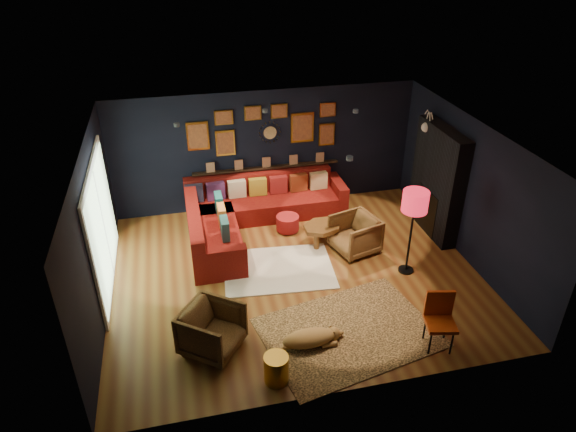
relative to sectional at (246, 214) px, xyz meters
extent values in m
plane|color=olive|center=(0.61, -1.81, -0.32)|extent=(6.50, 6.50, 0.00)
plane|color=black|center=(0.61, 0.94, 0.98)|extent=(6.50, 0.00, 6.50)
plane|color=black|center=(0.61, -4.56, 0.98)|extent=(6.50, 0.00, 6.50)
plane|color=black|center=(-2.64, -1.81, 0.98)|extent=(0.00, 5.50, 5.50)
plane|color=black|center=(3.86, -1.81, 0.98)|extent=(0.00, 5.50, 5.50)
plane|color=silver|center=(0.61, -1.81, 2.28)|extent=(6.50, 6.50, 0.00)
cube|color=maroon|center=(0.41, 0.44, -0.11)|extent=(3.20, 0.95, 0.42)
cube|color=maroon|center=(0.41, 0.80, 0.31)|extent=(3.20, 0.24, 0.46)
cube|color=maroon|center=(2.11, 0.44, 0.00)|extent=(0.22, 0.95, 0.64)
cube|color=maroon|center=(-0.71, -0.66, -0.11)|extent=(0.95, 2.20, 0.42)
cube|color=maroon|center=(-1.07, -0.66, 0.31)|extent=(0.24, 2.20, 0.46)
cube|color=maroon|center=(-0.71, -1.66, 0.00)|extent=(0.95, 0.22, 0.64)
cube|color=#2D2B48|center=(-0.99, 0.59, 0.30)|extent=(0.38, 0.14, 0.38)
cube|color=#5B2A63|center=(-0.54, 0.59, 0.30)|extent=(0.38, 0.14, 0.38)
cube|color=beige|center=(-0.09, 0.59, 0.30)|extent=(0.38, 0.14, 0.38)
cube|color=#AD8D25|center=(0.36, 0.59, 0.30)|extent=(0.38, 0.14, 0.38)
cube|color=maroon|center=(0.81, 0.59, 0.30)|extent=(0.38, 0.14, 0.38)
cube|color=maroon|center=(1.26, 0.59, 0.30)|extent=(0.38, 0.14, 0.38)
cube|color=tan|center=(1.71, 0.59, 0.30)|extent=(0.38, 0.14, 0.38)
cube|color=#1B666D|center=(-0.53, 0.04, 0.30)|extent=(0.14, 0.38, 0.38)
cube|color=orange|center=(-0.53, -0.46, 0.30)|extent=(0.14, 0.38, 0.38)
cube|color=#295C61|center=(-0.53, -0.96, 0.30)|extent=(0.14, 0.38, 0.38)
cube|color=black|center=(0.61, 0.87, 0.60)|extent=(3.20, 0.12, 0.04)
cube|color=gold|center=(-0.79, 0.91, 1.43)|extent=(0.45, 0.03, 0.60)
cube|color=#A65D2F|center=(-0.79, 0.89, 1.43)|extent=(0.38, 0.01, 0.51)
cube|color=gold|center=(-0.24, 0.91, 1.23)|extent=(0.40, 0.03, 0.55)
cube|color=#A65D2F|center=(-0.24, 0.89, 1.23)|extent=(0.34, 0.01, 0.47)
cube|color=gold|center=(-0.24, 0.91, 1.78)|extent=(0.38, 0.03, 0.30)
cube|color=#A65D2F|center=(-0.24, 0.89, 1.78)|extent=(0.32, 0.01, 0.25)
cube|color=gold|center=(1.41, 0.91, 1.43)|extent=(0.50, 0.03, 0.65)
cube|color=#A65D2F|center=(1.41, 0.89, 1.43)|extent=(0.42, 0.01, 0.55)
cube|color=gold|center=(1.96, 0.91, 1.23)|extent=(0.35, 0.03, 0.50)
cube|color=#A65D2F|center=(1.96, 0.89, 1.23)|extent=(0.30, 0.01, 0.42)
cube|color=gold|center=(1.96, 0.91, 1.78)|extent=(0.35, 0.03, 0.30)
cube|color=#A65D2F|center=(1.96, 0.89, 1.78)|extent=(0.30, 0.01, 0.25)
cube|color=gold|center=(0.36, 0.91, 1.83)|extent=(0.35, 0.03, 0.30)
cube|color=#A65D2F|center=(0.36, 0.89, 1.83)|extent=(0.30, 0.01, 0.25)
cube|color=gold|center=(0.91, 0.91, 1.83)|extent=(0.35, 0.03, 0.30)
cube|color=#A65D2F|center=(0.91, 0.89, 1.83)|extent=(0.30, 0.01, 0.25)
cylinder|color=silver|center=(0.71, 0.91, 1.38)|extent=(0.28, 0.03, 0.28)
cone|color=gold|center=(0.93, 0.91, 1.38)|extent=(0.03, 0.16, 0.03)
cone|color=gold|center=(0.92, 0.91, 1.46)|extent=(0.04, 0.16, 0.04)
cone|color=gold|center=(0.87, 0.91, 1.53)|extent=(0.04, 0.16, 0.04)
cone|color=gold|center=(0.80, 0.91, 1.58)|extent=(0.04, 0.16, 0.04)
cone|color=gold|center=(0.71, 0.91, 1.60)|extent=(0.03, 0.16, 0.03)
cone|color=gold|center=(0.63, 0.91, 1.58)|extent=(0.04, 0.16, 0.04)
cone|color=gold|center=(0.56, 0.91, 1.53)|extent=(0.04, 0.16, 0.04)
cone|color=gold|center=(0.51, 0.91, 1.46)|extent=(0.04, 0.16, 0.04)
cone|color=gold|center=(0.49, 0.91, 1.38)|extent=(0.03, 0.16, 0.03)
cone|color=gold|center=(0.51, 0.91, 1.29)|extent=(0.04, 0.16, 0.04)
cone|color=gold|center=(0.56, 0.91, 1.22)|extent=(0.04, 0.16, 0.04)
cone|color=gold|center=(0.63, 0.91, 1.17)|extent=(0.04, 0.16, 0.04)
cone|color=gold|center=(0.71, 0.91, 1.16)|extent=(0.03, 0.16, 0.03)
cone|color=gold|center=(0.80, 0.91, 1.17)|extent=(0.04, 0.16, 0.04)
cone|color=gold|center=(0.87, 0.91, 1.22)|extent=(0.04, 0.16, 0.04)
cone|color=gold|center=(0.92, 0.91, 1.29)|extent=(0.04, 0.16, 0.04)
cube|color=black|center=(3.71, -0.91, 0.78)|extent=(0.30, 1.60, 2.20)
cube|color=black|center=(3.65, -0.91, 0.13)|extent=(0.20, 0.80, 0.90)
cone|color=white|center=(3.80, -0.41, 1.73)|extent=(0.35, 0.28, 0.28)
sphere|color=white|center=(3.58, -0.41, 1.73)|extent=(0.20, 0.20, 0.20)
cylinder|color=white|center=(3.60, -0.47, 1.90)|extent=(0.02, 0.10, 0.28)
cylinder|color=white|center=(3.60, -0.35, 1.90)|extent=(0.02, 0.10, 0.28)
cube|color=white|center=(-2.61, -1.21, 0.78)|extent=(0.04, 2.80, 2.20)
cube|color=#A9CF9E|center=(-2.58, -1.21, 0.78)|extent=(0.01, 2.60, 2.00)
cube|color=white|center=(-2.58, -1.21, 0.78)|extent=(0.02, 0.06, 2.00)
cylinder|color=black|center=(-1.19, -0.61, 2.24)|extent=(0.10, 0.10, 0.06)
cylinder|color=black|center=(0.41, -0.21, 2.24)|extent=(0.10, 0.10, 0.06)
cylinder|color=black|center=(2.01, -0.61, 2.24)|extent=(0.10, 0.10, 0.06)
cylinder|color=black|center=(1.21, -2.61, 2.24)|extent=(0.10, 0.10, 0.06)
cube|color=white|center=(0.34, -1.62, -0.31)|extent=(2.10, 1.61, 0.03)
cube|color=tan|center=(1.06, -3.48, -0.32)|extent=(2.92, 2.35, 0.01)
cylinder|color=brown|center=(1.20, -1.12, -0.13)|extent=(0.10, 0.10, 0.33)
cylinder|color=brown|center=(1.52, -1.12, -0.13)|extent=(0.10, 0.10, 0.33)
cylinder|color=brown|center=(1.36, -0.76, -0.13)|extent=(0.10, 0.10, 0.33)
cylinder|color=#A61B1F|center=(0.81, -0.31, -0.14)|extent=(0.47, 0.47, 0.31)
imported|color=#A97238|center=(-1.02, -3.35, 0.08)|extent=(1.06, 1.07, 0.81)
imported|color=#A97238|center=(1.90, -1.32, 0.08)|extent=(0.91, 0.95, 0.80)
cylinder|color=gold|center=(-0.23, -4.16, -0.11)|extent=(0.35, 0.35, 0.43)
cylinder|color=black|center=(2.06, -4.18, -0.10)|extent=(0.03, 0.03, 0.44)
cylinder|color=black|center=(2.37, -4.25, -0.10)|extent=(0.03, 0.03, 0.44)
cylinder|color=black|center=(2.13, -3.87, -0.10)|extent=(0.03, 0.03, 0.44)
cylinder|color=black|center=(2.44, -3.94, -0.10)|extent=(0.03, 0.03, 0.44)
cube|color=#EF4B15|center=(2.25, -4.06, 0.12)|extent=(0.50, 0.50, 0.06)
cube|color=#EF4B15|center=(2.29, -3.88, 0.36)|extent=(0.42, 0.14, 0.42)
cylinder|color=black|center=(2.60, -2.17, -0.30)|extent=(0.27, 0.27, 0.04)
cylinder|color=black|center=(2.60, -2.17, 0.38)|extent=(0.04, 0.04, 1.32)
cylinder|color=#B21322|center=(2.60, -2.17, 1.12)|extent=(0.45, 0.45, 0.37)
camera|label=1|loc=(-1.21, -9.12, 5.24)|focal=32.00mm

